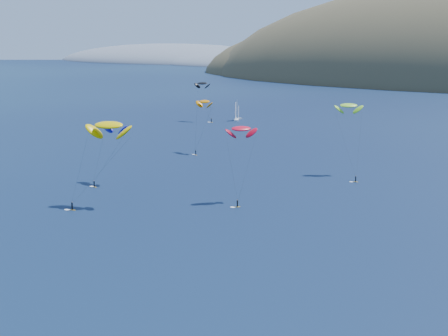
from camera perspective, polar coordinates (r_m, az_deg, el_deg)
headland at (r=952.91m, az=-3.29°, el=9.49°), size 460.00×250.00×60.00m
sailboat at (r=311.42m, az=1.16°, el=4.55°), size 8.84×8.19×10.55m
kitesurfer_1 at (r=226.31m, az=-1.81°, el=6.08°), size 8.06×9.92×20.54m
kitesurfer_2 at (r=158.24m, az=-10.51°, el=3.88°), size 12.49×14.10×23.49m
kitesurfer_3 at (r=194.87m, az=11.34°, el=5.62°), size 11.68×14.99×23.37m
kitesurfer_9 at (r=159.55m, az=1.59°, el=3.60°), size 8.32×11.46×21.03m
kitesurfer_10 at (r=182.58m, az=-9.92°, el=3.95°), size 9.16×11.48×19.41m
kitesurfer_12 at (r=308.28m, az=-1.99°, el=7.74°), size 11.83×5.42×20.82m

